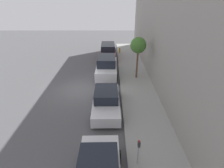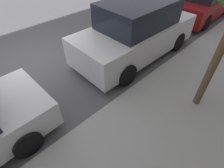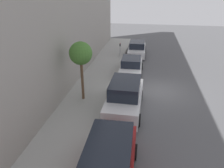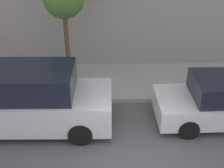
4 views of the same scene
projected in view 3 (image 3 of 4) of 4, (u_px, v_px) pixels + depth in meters
The scene contains 8 objects.
ground_plane at pixel (159, 91), 16.09m from camera, with size 60.00×60.00×0.00m, color #515154.
sidewalk at pixel (94, 85), 16.79m from camera, with size 2.92×32.00×0.15m.
parked_sedan_nearest at pixel (137, 49), 23.96m from camera, with size 1.92×4.53×1.54m.
parked_sedan_second at pixel (131, 67), 18.76m from camera, with size 1.92×4.53×1.54m.
parked_suv_third at pixel (125, 97), 13.24m from camera, with size 2.08×4.83×1.98m.
parked_minivan_fourth at pixel (109, 165), 8.26m from camera, with size 2.02×4.94×1.90m.
parking_meter_near at pixel (120, 48), 23.04m from camera, with size 0.11×0.15×1.42m.
street_tree at pixel (81, 54), 13.43m from camera, with size 1.44×1.44×3.87m.
Camera 3 is at (1.10, 14.80, 7.14)m, focal length 35.00 mm.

